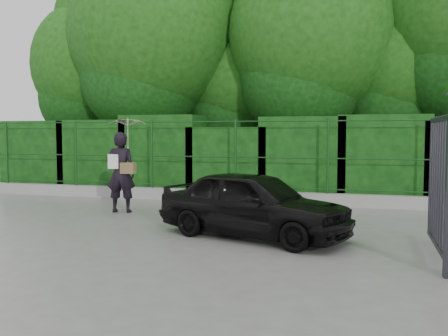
# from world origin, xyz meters

# --- Properties ---
(ground) EXTENTS (80.00, 80.00, 0.00)m
(ground) POSITION_xyz_m (0.00, 0.00, 0.00)
(ground) COLOR gray
(kerb) EXTENTS (14.00, 0.25, 0.30)m
(kerb) POSITION_xyz_m (0.00, 4.50, 0.15)
(kerb) COLOR #9E9E99
(kerb) RESTS_ON ground
(fence) EXTENTS (14.13, 0.06, 1.80)m
(fence) POSITION_xyz_m (0.22, 4.50, 1.20)
(fence) COLOR #144015
(fence) RESTS_ON kerb
(hedge) EXTENTS (14.20, 1.20, 2.26)m
(hedge) POSITION_xyz_m (-0.01, 5.50, 1.06)
(hedge) COLOR black
(hedge) RESTS_ON ground
(trees) EXTENTS (17.10, 6.15, 8.08)m
(trees) POSITION_xyz_m (1.14, 7.74, 4.62)
(trees) COLOR black
(trees) RESTS_ON ground
(gate) EXTENTS (0.22, 2.33, 2.36)m
(gate) POSITION_xyz_m (4.60, -0.72, 1.19)
(gate) COLOR #25252B
(gate) RESTS_ON ground
(woman) EXTENTS (0.93, 0.86, 2.10)m
(woman) POSITION_xyz_m (-1.54, 2.26, 1.33)
(woman) COLOR black
(woman) RESTS_ON ground
(car) EXTENTS (3.60, 2.36, 1.14)m
(car) POSITION_xyz_m (1.78, 0.46, 0.57)
(car) COLOR black
(car) RESTS_ON ground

